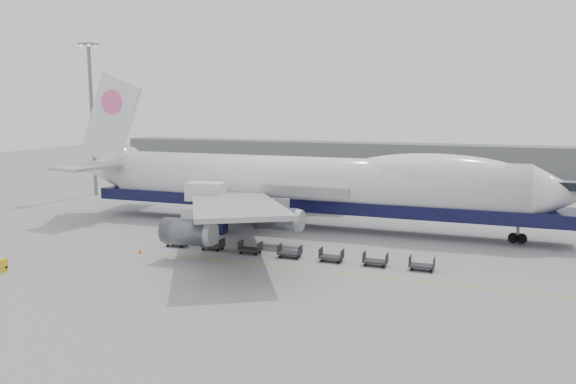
% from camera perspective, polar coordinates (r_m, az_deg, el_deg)
% --- Properties ---
extents(ground, '(260.00, 260.00, 0.00)m').
position_cam_1_polar(ground, '(60.41, -1.87, -5.80)').
color(ground, gray).
rests_on(ground, ground).
extents(apron_line, '(60.00, 0.15, 0.01)m').
position_cam_1_polar(apron_line, '(55.09, -4.23, -7.25)').
color(apron_line, gold).
rests_on(apron_line, ground).
extents(hangar, '(110.00, 8.00, 7.00)m').
position_cam_1_polar(hangar, '(128.76, 5.71, 3.51)').
color(hangar, slate).
rests_on(hangar, ground).
extents(floodlight_mast, '(2.40, 2.40, 25.43)m').
position_cam_1_polar(floodlight_mast, '(101.04, -19.31, 7.75)').
color(floodlight_mast, slate).
rests_on(floodlight_mast, ground).
extents(airliner, '(67.00, 55.30, 19.98)m').
position_cam_1_polar(airliner, '(70.19, 2.27, 0.93)').
color(airliner, white).
rests_on(airliner, ground).
extents(catering_truck, '(5.12, 3.88, 6.06)m').
position_cam_1_polar(catering_truck, '(68.34, -8.34, -1.23)').
color(catering_truck, '#181B4A').
rests_on(catering_truck, ground).
extents(traffic_cone, '(0.36, 0.36, 0.54)m').
position_cam_1_polar(traffic_cone, '(60.49, -14.83, -5.82)').
color(traffic_cone, orange).
rests_on(traffic_cone, ground).
extents(dolly_0, '(2.30, 1.35, 1.30)m').
position_cam_1_polar(dolly_0, '(62.45, -11.21, -4.97)').
color(dolly_0, '#2D2D30').
rests_on(dolly_0, ground).
extents(dolly_1, '(2.30, 1.35, 1.30)m').
position_cam_1_polar(dolly_1, '(60.35, -7.65, -5.37)').
color(dolly_1, '#2D2D30').
rests_on(dolly_1, ground).
extents(dolly_2, '(2.30, 1.35, 1.30)m').
position_cam_1_polar(dolly_2, '(58.49, -3.85, -5.76)').
color(dolly_2, '#2D2D30').
rests_on(dolly_2, ground).
extents(dolly_3, '(2.30, 1.35, 1.30)m').
position_cam_1_polar(dolly_3, '(56.90, 0.18, -6.15)').
color(dolly_3, '#2D2D30').
rests_on(dolly_3, ground).
extents(dolly_4, '(2.30, 1.35, 1.30)m').
position_cam_1_polar(dolly_4, '(55.62, 4.43, -6.53)').
color(dolly_4, '#2D2D30').
rests_on(dolly_4, ground).
extents(dolly_5, '(2.30, 1.35, 1.30)m').
position_cam_1_polar(dolly_5, '(54.65, 8.87, -6.89)').
color(dolly_5, '#2D2D30').
rests_on(dolly_5, ground).
extents(dolly_6, '(2.30, 1.35, 1.30)m').
position_cam_1_polar(dolly_6, '(54.01, 13.44, -7.22)').
color(dolly_6, '#2D2D30').
rests_on(dolly_6, ground).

